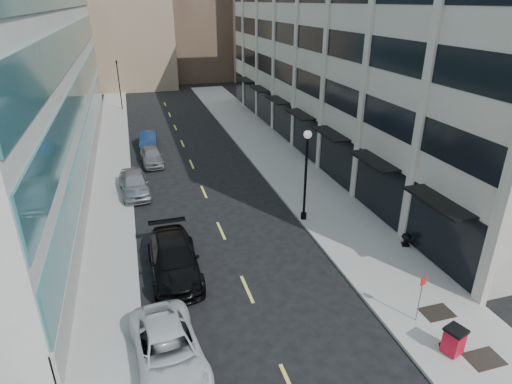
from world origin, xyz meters
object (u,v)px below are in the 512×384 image
traffic_signal (117,64)px  car_white_van (168,350)px  car_silver_sedan (134,183)px  lamppost (306,167)px  car_grey_sedan (152,156)px  urn_planter (406,238)px  car_blue_sedan (148,140)px  trash_bin (454,340)px  sign_post (421,291)px  car_black_pickup (174,259)px

traffic_signal → car_white_van: bearing=-88.2°
car_silver_sedan → lamppost: (10.10, -7.20, 2.78)m
car_grey_sedan → urn_planter: 21.95m
car_white_van → car_grey_sedan: size_ratio=1.22×
car_white_van → urn_planter: bearing=13.7°
car_blue_sedan → trash_bin: bearing=-67.6°
sign_post → urn_planter: (3.20, 5.52, -1.09)m
car_silver_sedan → lamppost: size_ratio=0.83×
car_grey_sedan → lamppost: 15.96m
trash_bin → lamppost: lamppost is taller
traffic_signal → car_silver_sedan: traffic_signal is taller
car_white_van → car_blue_sedan: (0.89, 27.44, -0.01)m
sign_post → car_white_van: bearing=167.0°
sign_post → car_black_pickup: bearing=135.9°
car_white_van → car_black_pickup: size_ratio=0.89×
car_white_van → sign_post: (10.49, -0.66, 0.96)m
car_white_van → car_blue_sedan: bearing=82.3°
car_blue_sedan → car_grey_sedan: size_ratio=1.02×
lamppost → sign_post: size_ratio=2.46×
car_silver_sedan → trash_bin: size_ratio=4.16×
sign_post → urn_planter: bearing=50.5°
car_blue_sedan → trash_bin: 31.64m
trash_bin → sign_post: 2.20m
car_white_van → car_black_pickup: 6.06m
car_black_pickup → car_silver_sedan: bearing=98.2°
car_blue_sedan → lamppost: lamppost is taller
car_white_van → sign_post: bearing=-9.4°
car_blue_sedan → trash_bin: (9.80, -30.09, 0.05)m
car_black_pickup → car_blue_sedan: (0.00, 21.45, -0.14)m
car_blue_sedan → car_grey_sedan: car_grey_sedan is taller
car_white_van → lamppost: 13.66m
car_grey_sedan → sign_post: (9.60, -23.35, 0.95)m
car_black_pickup → trash_bin: (9.80, -8.64, -0.08)m
car_white_van → car_silver_sedan: bearing=86.6°
car_blue_sedan → sign_post: sign_post is taller
car_grey_sedan → sign_post: bearing=-70.7°
car_silver_sedan → sign_post: 20.67m
car_blue_sedan → car_silver_sedan: bearing=-94.2°
trash_bin → urn_planter: (3.00, 7.51, -0.18)m
urn_planter → traffic_signal: bearing=111.2°
car_white_van → car_black_pickup: car_black_pickup is taller
traffic_signal → lamppost: bearing=-72.5°
traffic_signal → car_silver_sedan: size_ratio=1.43×
car_black_pickup → car_grey_sedan: car_black_pickup is taller
car_black_pickup → trash_bin: car_black_pickup is taller
car_black_pickup → car_silver_sedan: (-1.60, 10.70, -0.03)m
car_blue_sedan → car_grey_sedan: bearing=-85.7°
traffic_signal → sign_post: 46.10m
urn_planter → car_black_pickup: bearing=175.0°
car_white_van → urn_planter: car_white_van is taller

